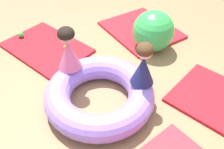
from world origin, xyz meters
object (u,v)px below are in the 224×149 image
Objects in this scene: play_ball_green at (21,35)px; child_in_pink at (68,49)px; play_ball_orange at (66,47)px; child_in_navy at (143,64)px; exercise_ball_large at (153,31)px; inflatable_cushion at (99,94)px.

child_in_pink is at bearing -2.50° from play_ball_green.
child_in_pink is at bearing -29.96° from play_ball_orange.
play_ball_green is (-2.14, -0.35, -0.46)m from child_in_navy.
play_ball_orange is 0.11× the size of exercise_ball_large.
child_in_pink is 1.45m from play_ball_green.
child_in_navy reaches higher than play_ball_green.
child_in_navy is at bearing 1.72° from play_ball_orange.
child_in_pink is (-0.48, -0.03, 0.41)m from inflatable_cushion.
exercise_ball_large is at bearing 102.10° from inflatable_cushion.
child_in_navy is 6.03× the size of play_ball_green.
inflatable_cushion is 0.62m from child_in_navy.
child_in_navy is at bearing 52.62° from inflatable_cushion.
exercise_ball_large is at bearing 38.79° from play_ball_green.
child_in_pink is at bearing -105.98° from child_in_navy.
inflatable_cushion is 1.16m from play_ball_orange.
play_ball_green is at bearing -31.46° from child_in_pink.
child_in_navy is 1.47m from play_ball_orange.
exercise_ball_large is (-0.57, 0.92, -0.25)m from child_in_navy.
child_in_navy is 0.87m from child_in_pink.
child_in_pink reaches higher than inflatable_cushion.
child_in_pink is at bearing -98.53° from exercise_ball_large.
play_ball_orange is (-0.63, 0.36, -0.48)m from child_in_pink.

